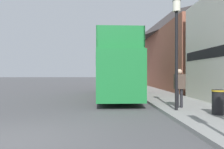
{
  "coord_description": "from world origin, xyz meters",
  "views": [
    {
      "loc": [
        2.31,
        -5.6,
        1.71
      ],
      "look_at": [
        2.88,
        8.41,
        1.64
      ],
      "focal_mm": 35.0,
      "sensor_mm": 36.0,
      "label": 1
    }
  ],
  "objects": [
    {
      "name": "lamp_post_nearest",
      "position": [
        5.45,
        3.6,
        3.5
      ],
      "size": [
        0.35,
        0.35,
        4.89
      ],
      "color": "black",
      "rests_on": "sidewalk"
    },
    {
      "name": "pedestrian_second",
      "position": [
        5.82,
        4.28,
        1.21
      ],
      "size": [
        0.47,
        0.26,
        1.78
      ],
      "color": "#232328",
      "rests_on": "sidewalk"
    },
    {
      "name": "lamp_post_second",
      "position": [
        5.39,
        13.6,
        3.22
      ],
      "size": [
        0.35,
        0.35,
        4.43
      ],
      "color": "black",
      "rests_on": "sidewalk"
    },
    {
      "name": "tour_bus",
      "position": [
        3.11,
        10.2,
        1.87
      ],
      "size": [
        2.55,
        11.08,
        4.06
      ],
      "rotation": [
        0.0,
        0.0,
        0.01
      ],
      "color": "#1E7A38",
      "rests_on": "ground_plane"
    },
    {
      "name": "litter_bin",
      "position": [
        6.71,
        2.56,
        0.64
      ],
      "size": [
        0.48,
        0.48,
        0.95
      ],
      "color": "black",
      "rests_on": "sidewalk"
    },
    {
      "name": "ground_plane",
      "position": [
        0.0,
        21.0,
        0.0
      ],
      "size": [
        144.0,
        144.0,
        0.0
      ],
      "primitive_type": "plane",
      "color": "#4C4C4F"
    },
    {
      "name": "sidewalk",
      "position": [
        6.44,
        18.0,
        0.07
      ],
      "size": [
        3.15,
        108.0,
        0.14
      ],
      "color": "gray",
      "rests_on": "ground_plane"
    },
    {
      "name": "brick_terrace_rear",
      "position": [
        11.01,
        20.84,
        4.78
      ],
      "size": [
        6.0,
        21.85,
        9.55
      ],
      "color": "#935642",
      "rests_on": "ground_plane"
    },
    {
      "name": "parked_car_ahead_of_bus",
      "position": [
        3.75,
        19.38,
        0.69
      ],
      "size": [
        1.88,
        4.29,
        1.44
      ],
      "rotation": [
        0.0,
        0.0,
        0.03
      ],
      "color": "maroon",
      "rests_on": "ground_plane"
    }
  ]
}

